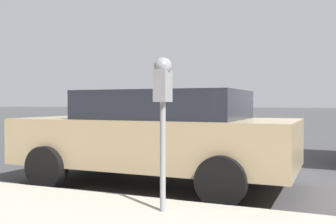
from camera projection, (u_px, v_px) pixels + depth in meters
ground_plane at (233, 179)px, 6.60m from camera, size 220.00×220.00×0.00m
parking_meter at (163, 94)px, 4.13m from camera, size 0.21×0.19×1.62m
car_tan at (157, 134)px, 6.14m from camera, size 2.14×4.32×1.47m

